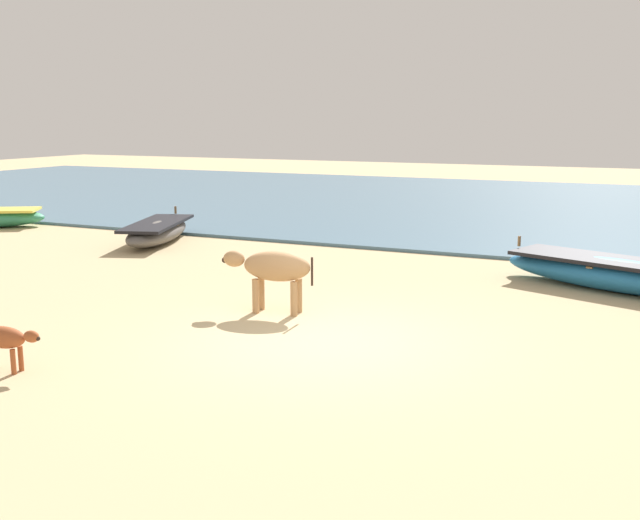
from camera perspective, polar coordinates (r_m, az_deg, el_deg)
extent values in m
plane|color=tan|center=(10.44, 0.41, -6.23)|extent=(80.00, 80.00, 0.00)
cube|color=slate|center=(26.72, 15.59, 3.94)|extent=(60.00, 20.00, 0.08)
ellipsoid|color=#1E669E|center=(14.40, 21.79, -1.08)|extent=(4.49, 2.59, 0.57)
cube|color=black|center=(14.36, 21.86, -0.13)|extent=(3.99, 2.39, 0.07)
cube|color=olive|center=(14.50, 20.65, -0.29)|extent=(0.45, 0.97, 0.04)
cylinder|color=olive|center=(15.20, 14.94, 1.40)|extent=(0.06, 0.06, 0.20)
ellipsoid|color=#5B5651|center=(18.98, -12.28, 2.08)|extent=(2.14, 3.66, 0.52)
cube|color=black|center=(18.95, -12.31, 2.74)|extent=(1.98, 3.26, 0.07)
cube|color=olive|center=(19.20, -12.06, 2.62)|extent=(0.89, 0.40, 0.04)
cylinder|color=olive|center=(20.46, -10.96, 3.76)|extent=(0.06, 0.06, 0.20)
ellipsoid|color=tan|center=(11.79, -3.30, -0.48)|extent=(1.15, 0.58, 0.48)
ellipsoid|color=tan|center=(12.05, -6.57, 0.10)|extent=(0.39, 0.27, 0.26)
sphere|color=#2D2119|center=(12.12, -7.26, 0.00)|extent=(0.11, 0.11, 0.10)
cylinder|color=tan|center=(11.90, -4.92, -2.76)|extent=(0.11, 0.11, 0.55)
cylinder|color=tan|center=(12.12, -4.50, -2.50)|extent=(0.11, 0.11, 0.55)
cylinder|color=tan|center=(11.68, -2.00, -2.98)|extent=(0.11, 0.11, 0.55)
cylinder|color=tan|center=(11.90, -1.63, -2.72)|extent=(0.11, 0.11, 0.55)
cylinder|color=#2D2119|center=(11.62, -0.61, -0.88)|extent=(0.04, 0.04, 0.45)
ellipsoid|color=#9E4C28|center=(9.92, -23.03, -5.44)|extent=(0.65, 0.33, 0.27)
ellipsoid|color=#9E4C28|center=(9.66, -21.14, -5.46)|extent=(0.22, 0.15, 0.15)
sphere|color=#2D2119|center=(9.61, -20.70, -5.62)|extent=(0.06, 0.06, 0.06)
cylinder|color=#9E4C28|center=(9.94, -21.84, -6.98)|extent=(0.06, 0.06, 0.31)
cylinder|color=#9E4C28|center=(9.84, -22.34, -7.19)|extent=(0.06, 0.06, 0.31)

